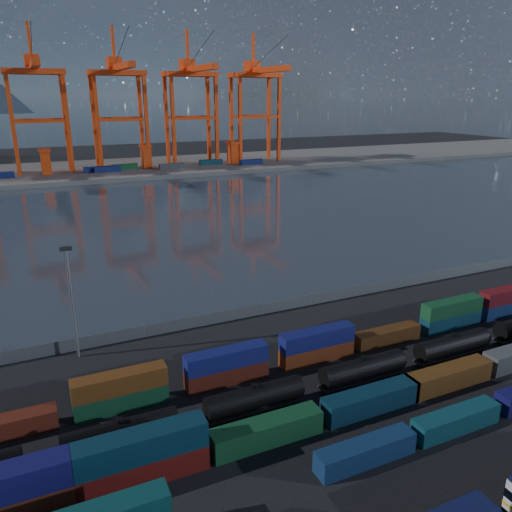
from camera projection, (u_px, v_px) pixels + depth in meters
name	position (u px, v px, depth m)	size (l,w,h in m)	color
ground	(358.00, 401.00, 61.38)	(700.00, 700.00, 0.00)	black
harbor_water	(153.00, 218.00, 152.09)	(700.00, 700.00, 0.00)	#2C3540
far_quay	(101.00, 170.00, 242.50)	(700.00, 70.00, 2.00)	#514F4C
distant_mountains	(43.00, 26.00, 1400.77)	(2470.00, 1100.00, 520.00)	#1E2630
container_row_south	(272.00, 481.00, 46.51)	(139.86, 2.28, 4.87)	#424447
container_row_mid	(378.00, 394.00, 59.45)	(141.65, 2.58, 5.49)	#373A3B
container_row_north	(301.00, 351.00, 69.23)	(140.70, 2.25, 4.81)	navy
tanker_string	(452.00, 346.00, 71.00)	(136.53, 2.69, 3.85)	black
waterfront_fence	(261.00, 309.00, 85.26)	(160.12, 0.12, 2.20)	#595B5E
yard_light_mast	(72.00, 297.00, 69.04)	(1.60, 0.40, 16.60)	slate
gantry_cranes	(78.00, 84.00, 221.60)	(200.22, 48.41, 65.56)	red
quay_containers	(81.00, 170.00, 224.86)	(172.58, 10.99, 2.60)	navy
straddle_carriers	(98.00, 158.00, 230.76)	(140.00, 7.00, 11.10)	red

